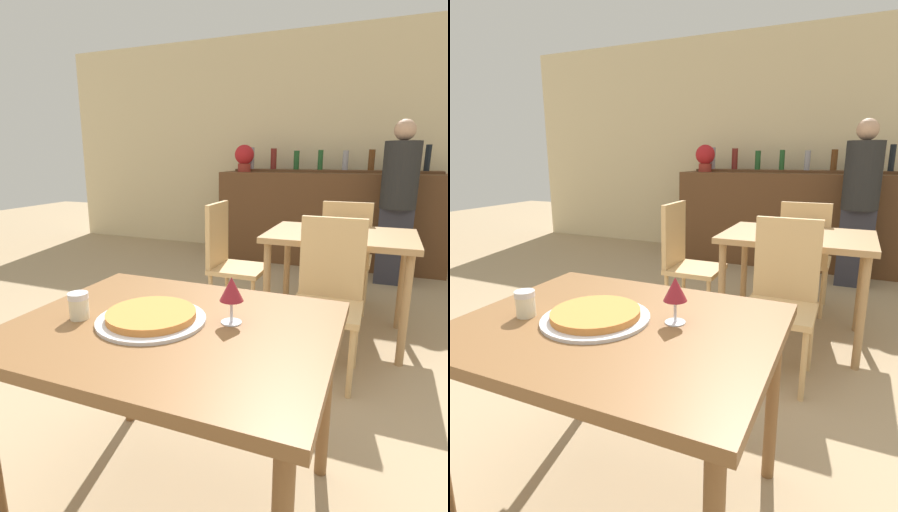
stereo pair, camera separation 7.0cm
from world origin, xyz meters
The scene contains 14 objects.
ground_plane centered at (0.00, 0.00, 0.00)m, with size 16.00×16.00×0.00m, color tan.
wall_back centered at (0.00, 4.31, 1.40)m, with size 8.00×0.05×2.80m.
dining_table_near centered at (0.00, 0.00, 0.66)m, with size 1.05×0.85×0.74m.
dining_table_far centered at (0.36, 1.74, 0.66)m, with size 0.99×0.72×0.76m.
bar_counter centered at (0.00, 3.80, 0.54)m, with size 2.60×0.56×1.09m.
bar_back_shelf centered at (-0.02, 3.94, 1.15)m, with size 2.39×0.24×0.31m.
chair_far_side_front centered at (0.36, 1.21, 0.52)m, with size 0.40×0.40×0.93m.
chair_far_side_back centered at (0.36, 2.27, 0.52)m, with size 0.40×0.40×0.93m.
chair_far_side_left centered at (-0.48, 1.74, 0.52)m, with size 0.40×0.40×0.93m.
pizza_tray centered at (-0.08, -0.01, 0.75)m, with size 0.37×0.37×0.04m.
cheese_shaker centered at (-0.32, -0.08, 0.78)m, with size 0.07×0.07×0.09m.
person_standing centered at (0.74, 3.22, 0.87)m, with size 0.34×0.34×1.62m.
wine_glass centered at (0.18, 0.08, 0.85)m, with size 0.08×0.08×0.16m.
potted_plant centered at (-1.05, 3.75, 1.27)m, with size 0.24×0.24×0.33m.
Camera 2 is at (0.68, -1.05, 1.28)m, focal length 28.00 mm.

